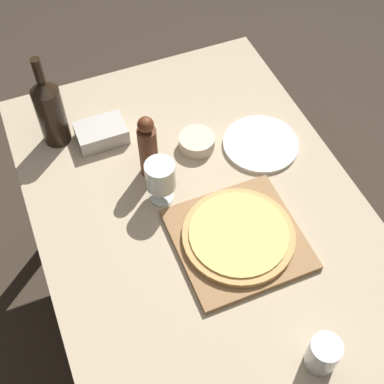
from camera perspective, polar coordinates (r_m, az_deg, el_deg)
The scene contains 11 objects.
ground_plane at distance 2.15m, azimuth 1.20°, elevation -14.02°, with size 12.00×12.00×0.00m, color #382D23.
dining_table at distance 1.58m, azimuth 1.59°, elevation -5.17°, with size 0.92×1.42×0.73m.
cutting_board at distance 1.47m, azimuth 4.93°, elevation -5.02°, with size 0.34×0.33×0.02m.
pizza at distance 1.45m, azimuth 4.99°, elevation -4.60°, with size 0.31×0.31×0.02m.
wine_bottle at distance 1.66m, azimuth -14.92°, elevation 8.44°, with size 0.08×0.08×0.32m.
pepper_mill at distance 1.53m, azimuth -4.72°, elevation 4.72°, with size 0.06×0.06×0.23m.
wine_glass at distance 1.48m, azimuth -3.39°, elevation 1.67°, with size 0.09×0.09×0.15m.
small_bowl at distance 1.66m, azimuth 0.52°, elevation 5.36°, with size 0.11×0.11×0.04m.
drinking_tumbler at distance 1.32m, azimuth 13.80°, elevation -16.44°, with size 0.07×0.07×0.10m.
dinner_plate at distance 1.69m, azimuth 7.33°, elevation 5.10°, with size 0.24×0.24×0.01m.
food_container at distance 1.70m, azimuth -9.64°, elevation 6.21°, with size 0.15×0.11×0.06m.
Camera 1 is at (-0.35, -0.74, 1.99)m, focal length 50.00 mm.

